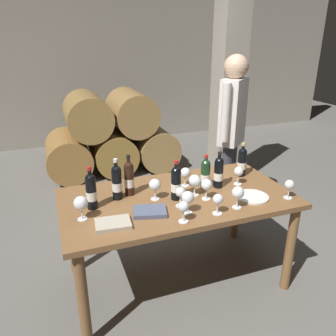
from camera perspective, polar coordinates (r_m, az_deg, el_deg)
name	(u,v)px	position (r m, az deg, el deg)	size (l,w,h in m)	color
ground_plane	(176,279)	(2.91, 1.43, -18.32)	(14.00, 14.00, 0.00)	#66635E
cellar_back_wall	(90,64)	(6.34, -13.10, 16.87)	(10.00, 0.24, 2.80)	gray
barrel_stack	(111,136)	(4.93, -9.67, 5.43)	(1.86, 0.90, 1.15)	olive
stone_pillar	(228,86)	(4.28, 10.23, 13.67)	(0.32, 0.32, 2.60)	gray
dining_table	(177,207)	(2.53, 1.57, -6.65)	(1.70, 0.90, 0.76)	brown
wine_bottle_0	(219,172)	(2.62, 8.63, -0.67)	(0.07, 0.07, 0.29)	black
wine_bottle_1	(117,182)	(2.43, -8.72, -2.36)	(0.07, 0.07, 0.31)	black
wine_bottle_2	(242,162)	(2.87, 12.50, 1.07)	(0.07, 0.07, 0.29)	black
wine_bottle_3	(176,183)	(2.40, 1.38, -2.52)	(0.07, 0.07, 0.30)	black
wine_bottle_4	(91,191)	(2.33, -12.96, -3.80)	(0.07, 0.07, 0.31)	black
wine_bottle_5	(205,173)	(2.60, 6.40, -0.91)	(0.07, 0.07, 0.27)	#19381E
wine_bottle_6	(129,178)	(2.48, -6.65, -1.68)	(0.07, 0.07, 0.31)	black
wine_glass_0	(180,193)	(2.31, 2.10, -4.27)	(0.07, 0.07, 0.14)	white
wine_glass_1	(207,185)	(2.42, 6.61, -2.94)	(0.08, 0.08, 0.16)	white
wine_glass_2	(155,185)	(2.40, -2.26, -2.94)	(0.09, 0.09, 0.16)	white
wine_glass_3	(238,193)	(2.33, 11.84, -4.20)	(0.09, 0.09, 0.16)	white
wine_glass_4	(185,173)	(2.62, 2.98, -0.88)	(0.08, 0.08, 0.15)	white
wine_glass_5	(289,185)	(2.57, 20.00, -2.80)	(0.07, 0.07, 0.14)	white
wine_glass_6	(195,181)	(2.46, 4.59, -2.24)	(0.09, 0.09, 0.16)	white
wine_glass_7	(188,198)	(2.22, 3.39, -5.12)	(0.09, 0.09, 0.16)	white
wine_glass_8	(81,203)	(2.21, -14.64, -5.87)	(0.09, 0.09, 0.16)	white
wine_glass_9	(218,200)	(2.23, 8.51, -5.42)	(0.07, 0.07, 0.14)	white
wine_glass_10	(239,172)	(2.70, 11.94, -0.69)	(0.07, 0.07, 0.15)	white
wine_glass_11	(183,208)	(2.12, 2.66, -6.75)	(0.07, 0.07, 0.14)	white
tasting_notebook	(113,224)	(2.15, -9.36, -9.36)	(0.22, 0.16, 0.03)	#B2A893
leather_ledger	(150,211)	(2.26, -3.12, -7.42)	(0.22, 0.16, 0.03)	#4C5670
serving_plate	(252,197)	(2.54, 14.15, -4.77)	(0.24, 0.24, 0.01)	white
sommelier_presenting	(232,125)	(3.40, 10.84, 7.20)	(0.40, 0.35, 1.72)	#383842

